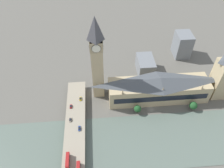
{
  "coord_description": "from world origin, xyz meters",
  "views": [
    {
      "loc": [
        -122.23,
        47.08,
        159.53
      ],
      "look_at": [
        18.51,
        35.28,
        17.82
      ],
      "focal_mm": 35.0,
      "sensor_mm": 36.0,
      "label": 1
    }
  ],
  "objects_px": {
    "car_northbound_mid": "(79,128)",
    "car_southbound_lead": "(71,106)",
    "victoria_tower": "(224,76)",
    "clock_tower": "(97,58)",
    "road_bridge": "(74,142)",
    "car_northbound_lead": "(70,120)",
    "double_decker_bus_lead": "(68,160)",
    "car_northbound_tail": "(80,99)",
    "parliament_hall": "(159,88)"
  },
  "relations": [
    {
      "from": "car_northbound_mid",
      "to": "car_southbound_lead",
      "type": "relative_size",
      "value": 1.11
    },
    {
      "from": "victoria_tower",
      "to": "car_northbound_mid",
      "type": "relative_size",
      "value": 11.01
    },
    {
      "from": "clock_tower",
      "to": "road_bridge",
      "type": "xyz_separation_m",
      "value": [
        -56.13,
        21.53,
        -38.5
      ]
    },
    {
      "from": "clock_tower",
      "to": "car_southbound_lead",
      "type": "xyz_separation_m",
      "value": [
        -20.72,
        25.79,
        -36.57
      ]
    },
    {
      "from": "car_northbound_lead",
      "to": "car_southbound_lead",
      "type": "xyz_separation_m",
      "value": [
        14.65,
        0.24,
        -0.03
      ]
    },
    {
      "from": "victoria_tower",
      "to": "double_decker_bus_lead",
      "type": "bearing_deg",
      "value": 114.02
    },
    {
      "from": "victoria_tower",
      "to": "car_northbound_tail",
      "type": "distance_m",
      "value": 133.07
    },
    {
      "from": "victoria_tower",
      "to": "car_northbound_tail",
      "type": "xyz_separation_m",
      "value": [
        -2.06,
        132.04,
        -16.37
      ]
    },
    {
      "from": "clock_tower",
      "to": "car_northbound_lead",
      "type": "distance_m",
      "value": 56.91
    },
    {
      "from": "road_bridge",
      "to": "car_northbound_lead",
      "type": "bearing_deg",
      "value": 10.95
    },
    {
      "from": "road_bridge",
      "to": "car_northbound_lead",
      "type": "distance_m",
      "value": 21.24
    },
    {
      "from": "road_bridge",
      "to": "clock_tower",
      "type": "bearing_deg",
      "value": -20.98
    },
    {
      "from": "victoria_tower",
      "to": "car_southbound_lead",
      "type": "relative_size",
      "value": 12.28
    },
    {
      "from": "clock_tower",
      "to": "car_southbound_lead",
      "type": "height_order",
      "value": "clock_tower"
    },
    {
      "from": "parliament_hall",
      "to": "car_northbound_tail",
      "type": "distance_m",
      "value": 73.36
    },
    {
      "from": "parliament_hall",
      "to": "victoria_tower",
      "type": "distance_m",
      "value": 59.88
    },
    {
      "from": "car_northbound_mid",
      "to": "car_northbound_lead",
      "type": "bearing_deg",
      "value": 40.23
    },
    {
      "from": "victoria_tower",
      "to": "double_decker_bus_lead",
      "type": "relative_size",
      "value": 4.44
    },
    {
      "from": "car_northbound_tail",
      "to": "road_bridge",
      "type": "bearing_deg",
      "value": 174.64
    },
    {
      "from": "parliament_hall",
      "to": "double_decker_bus_lead",
      "type": "height_order",
      "value": "parliament_hall"
    },
    {
      "from": "double_decker_bus_lead",
      "to": "car_northbound_lead",
      "type": "distance_m",
      "value": 37.4
    },
    {
      "from": "car_northbound_tail",
      "to": "car_southbound_lead",
      "type": "distance_m",
      "value": 11.79
    },
    {
      "from": "road_bridge",
      "to": "car_southbound_lead",
      "type": "xyz_separation_m",
      "value": [
        35.41,
        4.26,
        1.93
      ]
    },
    {
      "from": "car_northbound_mid",
      "to": "car_northbound_tail",
      "type": "relative_size",
      "value": 1.05
    },
    {
      "from": "car_northbound_tail",
      "to": "clock_tower",
      "type": "bearing_deg",
      "value": -54.56
    },
    {
      "from": "parliament_hall",
      "to": "car_northbound_lead",
      "type": "distance_m",
      "value": 85.17
    },
    {
      "from": "clock_tower",
      "to": "parliament_hall",
      "type": "bearing_deg",
      "value": -100.59
    },
    {
      "from": "clock_tower",
      "to": "victoria_tower",
      "type": "distance_m",
      "value": 116.83
    },
    {
      "from": "car_southbound_lead",
      "to": "road_bridge",
      "type": "bearing_deg",
      "value": -173.14
    },
    {
      "from": "road_bridge",
      "to": "car_northbound_lead",
      "type": "relative_size",
      "value": 32.98
    },
    {
      "from": "road_bridge",
      "to": "car_northbound_mid",
      "type": "bearing_deg",
      "value": -18.38
    },
    {
      "from": "car_northbound_mid",
      "to": "clock_tower",
      "type": "bearing_deg",
      "value": -21.64
    },
    {
      "from": "parliament_hall",
      "to": "road_bridge",
      "type": "relative_size",
      "value": 0.7
    },
    {
      "from": "clock_tower",
      "to": "double_decker_bus_lead",
      "type": "height_order",
      "value": "clock_tower"
    },
    {
      "from": "car_northbound_tail",
      "to": "car_southbound_lead",
      "type": "relative_size",
      "value": 1.06
    },
    {
      "from": "victoria_tower",
      "to": "road_bridge",
      "type": "height_order",
      "value": "victoria_tower"
    },
    {
      "from": "clock_tower",
      "to": "car_northbound_tail",
      "type": "relative_size",
      "value": 18.78
    },
    {
      "from": "victoria_tower",
      "to": "car_southbound_lead",
      "type": "distance_m",
      "value": 141.74
    },
    {
      "from": "road_bridge",
      "to": "car_northbound_tail",
      "type": "xyz_separation_m",
      "value": [
        43.73,
        -4.1,
        1.97
      ]
    },
    {
      "from": "car_northbound_tail",
      "to": "car_northbound_lead",
      "type": "bearing_deg",
      "value": 160.53
    },
    {
      "from": "parliament_hall",
      "to": "road_bridge",
      "type": "distance_m",
      "value": 90.06
    },
    {
      "from": "double_decker_bus_lead",
      "to": "road_bridge",
      "type": "bearing_deg",
      "value": -12.78
    },
    {
      "from": "parliament_hall",
      "to": "car_southbound_lead",
      "type": "relative_size",
      "value": 22.35
    },
    {
      "from": "car_northbound_lead",
      "to": "parliament_hall",
      "type": "bearing_deg",
      "value": -72.92
    },
    {
      "from": "car_northbound_lead",
      "to": "car_southbound_lead",
      "type": "bearing_deg",
      "value": 0.95
    },
    {
      "from": "parliament_hall",
      "to": "victoria_tower",
      "type": "height_order",
      "value": "victoria_tower"
    },
    {
      "from": "road_bridge",
      "to": "car_northbound_tail",
      "type": "height_order",
      "value": "car_northbound_tail"
    },
    {
      "from": "car_northbound_lead",
      "to": "car_northbound_tail",
      "type": "relative_size",
      "value": 0.92
    },
    {
      "from": "clock_tower",
      "to": "victoria_tower",
      "type": "relative_size",
      "value": 1.62
    },
    {
      "from": "parliament_hall",
      "to": "road_bridge",
      "type": "bearing_deg",
      "value": 120.63
    }
  ]
}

